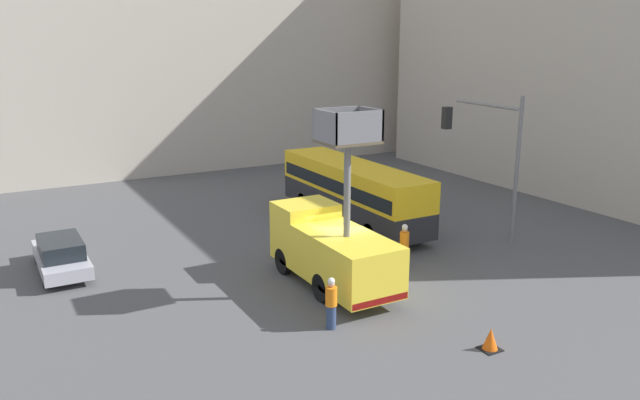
# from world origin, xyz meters

# --- Properties ---
(ground_plane) EXTENTS (120.00, 120.00, 0.00)m
(ground_plane) POSITION_xyz_m (0.00, 0.00, 0.00)
(ground_plane) COLOR #4C4C4F
(building_backdrop_far) EXTENTS (44.00, 10.00, 21.44)m
(building_backdrop_far) POSITION_xyz_m (0.00, 26.71, 10.72)
(building_backdrop_far) COLOR #BCB2A3
(building_backdrop_far) RESTS_ON ground_plane
(building_backdrop_side) EXTENTS (10.00, 28.00, 17.53)m
(building_backdrop_side) POSITION_xyz_m (21.65, 5.53, 8.77)
(building_backdrop_side) COLOR #BCB2A3
(building_backdrop_side) RESTS_ON ground_plane
(utility_truck) EXTENTS (2.28, 6.24, 6.76)m
(utility_truck) POSITION_xyz_m (-0.78, -0.33, 1.56)
(utility_truck) COLOR yellow
(utility_truck) RESTS_ON ground_plane
(city_bus) EXTENTS (2.42, 10.45, 3.03)m
(city_bus) POSITION_xyz_m (4.30, 6.25, 1.77)
(city_bus) COLOR #232328
(city_bus) RESTS_ON ground_plane
(traffic_light_pole) EXTENTS (4.19, 3.94, 6.64)m
(traffic_light_pole) POSITION_xyz_m (7.71, 0.25, 4.51)
(traffic_light_pole) COLOR slate
(traffic_light_pole) RESTS_ON ground_plane
(road_worker_near_truck) EXTENTS (0.38, 0.38, 1.74)m
(road_worker_near_truck) POSITION_xyz_m (-2.57, -3.41, 0.86)
(road_worker_near_truck) COLOR navy
(road_worker_near_truck) RESTS_ON ground_plane
(road_worker_directing) EXTENTS (0.38, 0.38, 1.84)m
(road_worker_directing) POSITION_xyz_m (2.78, -0.11, 0.92)
(road_worker_directing) COLOR navy
(road_worker_directing) RESTS_ON ground_plane
(traffic_cone_near_truck) EXTENTS (0.60, 0.60, 0.69)m
(traffic_cone_near_truck) POSITION_xyz_m (0.89, -6.97, 0.32)
(traffic_cone_near_truck) COLOR black
(traffic_cone_near_truck) RESTS_ON ground_plane
(parked_car_curbside) EXTENTS (1.75, 4.60, 1.43)m
(parked_car_curbside) POSITION_xyz_m (-9.44, 6.12, 0.73)
(parked_car_curbside) COLOR #A8A8B2
(parked_car_curbside) RESTS_ON ground_plane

